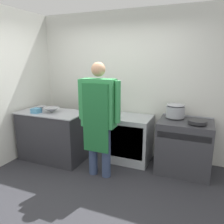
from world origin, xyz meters
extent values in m
plane|color=#2D2D33|center=(0.00, 0.00, 0.00)|extent=(14.00, 14.00, 0.00)
cube|color=silver|center=(0.00, 1.66, 1.35)|extent=(8.00, 0.05, 2.70)
cube|color=silver|center=(-1.73, 1.00, 1.35)|extent=(0.05, 8.00, 2.70)
cube|color=#2D2D33|center=(-1.05, 0.80, 0.44)|extent=(1.17, 0.64, 0.88)
cube|color=#9EA0A8|center=(-1.05, 0.80, 0.89)|extent=(1.22, 0.66, 0.02)
cube|color=#38383D|center=(1.24, 1.25, 0.43)|extent=(0.84, 0.68, 0.86)
cube|color=#9EA0A8|center=(1.24, 0.92, 0.71)|extent=(0.78, 0.03, 0.10)
cube|color=#9EA0A8|center=(1.24, 1.57, 0.87)|extent=(0.84, 0.03, 0.02)
cube|color=#A8ADB2|center=(0.32, 1.30, 0.41)|extent=(0.68, 0.63, 0.82)
cube|color=silver|center=(0.32, 0.99, 0.45)|extent=(0.58, 0.02, 0.58)
cylinder|color=#38476B|center=(-0.10, 0.58, 0.41)|extent=(0.14, 0.14, 0.82)
cylinder|color=#38476B|center=(0.13, 0.58, 0.41)|extent=(0.14, 0.14, 0.82)
cube|color=#338C4C|center=(0.01, 0.58, 1.19)|extent=(0.51, 0.22, 0.73)
cube|color=#1E6633|center=(0.01, 0.46, 0.97)|extent=(0.41, 0.02, 1.04)
cylinder|color=#338C4C|center=(-0.29, 0.58, 1.23)|extent=(0.09, 0.09, 0.62)
cylinder|color=#338C4C|center=(0.31, 0.58, 1.23)|extent=(0.09, 0.09, 0.62)
sphere|color=tan|center=(0.01, 0.58, 1.69)|extent=(0.21, 0.21, 0.21)
cone|color=#9EA0A8|center=(-1.02, 0.77, 0.95)|extent=(0.28, 0.28, 0.09)
cone|color=#9EA0A8|center=(-1.37, 0.90, 0.93)|extent=(0.18, 0.18, 0.06)
cube|color=teal|center=(-1.25, 0.63, 0.95)|extent=(0.14, 0.14, 0.08)
cylinder|color=#9EA0A8|center=(1.05, 1.36, 0.98)|extent=(0.30, 0.30, 0.19)
ellipsoid|color=#9EA0A8|center=(1.05, 1.36, 1.09)|extent=(0.30, 0.30, 0.05)
cylinder|color=#262628|center=(1.41, 1.13, 0.91)|extent=(0.28, 0.28, 0.05)
camera|label=1|loc=(1.43, -2.31, 1.84)|focal=35.00mm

